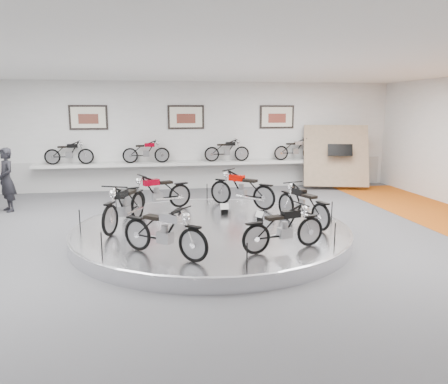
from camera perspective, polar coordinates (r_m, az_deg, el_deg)
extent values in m
plane|color=#4D4D50|center=(10.03, -1.44, -6.60)|extent=(16.00, 16.00, 0.00)
plane|color=white|center=(9.62, -1.55, 16.77)|extent=(16.00, 16.00, 0.00)
plane|color=white|center=(16.56, -4.96, 7.29)|extent=(16.00, 0.00, 16.00)
plane|color=white|center=(2.99, 18.17, -9.23)|extent=(16.00, 0.00, 16.00)
cube|color=#BCBCBA|center=(16.69, -4.87, 2.32)|extent=(15.68, 0.04, 1.10)
cylinder|color=silver|center=(10.27, -1.68, -5.31)|extent=(6.40, 6.40, 0.30)
torus|color=#B2B2BA|center=(10.24, -1.68, -4.67)|extent=(6.40, 6.40, 0.10)
cube|color=silver|center=(16.35, -4.82, 3.73)|extent=(11.00, 0.55, 0.10)
cube|color=white|center=(16.58, -17.30, 9.28)|extent=(1.35, 0.06, 0.88)
cube|color=white|center=(16.49, -4.99, 9.71)|extent=(1.35, 0.06, 0.88)
cube|color=white|center=(17.14, 6.93, 9.72)|extent=(1.35, 0.06, 0.88)
cube|color=tan|center=(17.15, 14.40, 4.60)|extent=(2.56, 1.52, 2.30)
imported|color=black|center=(14.36, -26.52, 1.43)|extent=(0.77, 0.82, 1.89)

